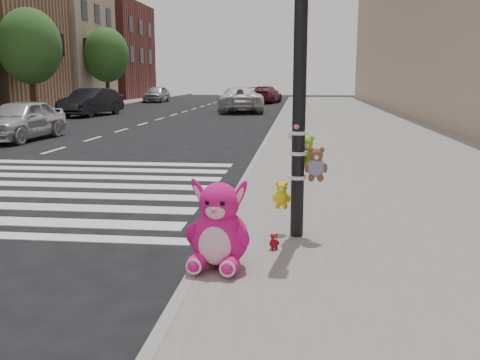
% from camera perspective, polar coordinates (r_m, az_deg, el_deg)
% --- Properties ---
extents(ground, '(120.00, 120.00, 0.00)m').
position_cam_1_polar(ground, '(5.80, -21.34, -11.17)').
color(ground, black).
rests_on(ground, ground).
extents(sidewalk_near, '(7.00, 80.00, 0.14)m').
position_cam_1_polar(sidewalk_near, '(15.06, 15.46, 2.75)').
color(sidewalk_near, slate).
rests_on(sidewalk_near, ground).
extents(curb_edge, '(0.12, 80.00, 0.15)m').
position_cam_1_polar(curb_edge, '(14.91, 2.24, 3.06)').
color(curb_edge, gray).
rests_on(curb_edge, ground).
extents(bld_far_d, '(6.00, 8.00, 10.00)m').
position_cam_1_polar(bld_far_d, '(43.76, -18.68, 14.16)').
color(bld_far_d, tan).
rests_on(bld_far_d, ground).
extents(bld_far_e, '(6.00, 10.00, 9.00)m').
position_cam_1_polar(bld_far_e, '(53.92, -13.62, 13.17)').
color(bld_far_e, brown).
rests_on(bld_far_e, ground).
extents(signal_pole, '(0.68, 0.50, 4.00)m').
position_cam_1_polar(signal_pole, '(6.55, 6.54, 7.91)').
color(signal_pole, black).
rests_on(signal_pole, sidewalk_near).
extents(tree_far_b, '(3.20, 3.20, 5.44)m').
position_cam_1_polar(tree_far_b, '(30.12, -21.51, 13.12)').
color(tree_far_b, '#382619').
rests_on(tree_far_b, sidewalk_far).
extents(tree_far_c, '(3.20, 3.20, 5.44)m').
position_cam_1_polar(tree_far_c, '(40.21, -14.08, 12.80)').
color(tree_far_c, '#382619').
rests_on(tree_far_c, sidewalk_far).
extents(pink_bunny, '(0.68, 0.74, 0.96)m').
position_cam_1_polar(pink_bunny, '(5.59, -2.27, -5.47)').
color(pink_bunny, '#E5137F').
rests_on(pink_bunny, sidewalk_near).
extents(red_teddy, '(0.16, 0.14, 0.19)m').
position_cam_1_polar(red_teddy, '(6.24, 3.65, -6.56)').
color(red_teddy, '#9F0F17').
rests_on(red_teddy, sidewalk_near).
extents(car_silver_far, '(1.79, 4.09, 1.37)m').
position_cam_1_polar(car_silver_far, '(19.61, -22.37, 5.95)').
color(car_silver_far, silver).
rests_on(car_silver_far, ground).
extents(car_dark_far, '(2.34, 4.78, 1.51)m').
position_cam_1_polar(car_dark_far, '(30.82, -15.59, 8.01)').
color(car_dark_far, black).
rests_on(car_dark_far, ground).
extents(car_white_near, '(3.44, 5.84, 1.53)m').
position_cam_1_polar(car_white_near, '(32.86, -0.05, 8.58)').
color(car_white_near, silver).
rests_on(car_white_near, ground).
extents(car_maroon_near, '(2.70, 5.05, 1.39)m').
position_cam_1_polar(car_maroon_near, '(44.47, 2.77, 9.09)').
color(car_maroon_near, maroon).
rests_on(car_maroon_near, ground).
extents(car_silver_deep, '(1.66, 4.09, 1.39)m').
position_cam_1_polar(car_silver_deep, '(46.64, -8.88, 9.06)').
color(car_silver_deep, '#B4B5BA').
rests_on(car_silver_deep, ground).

